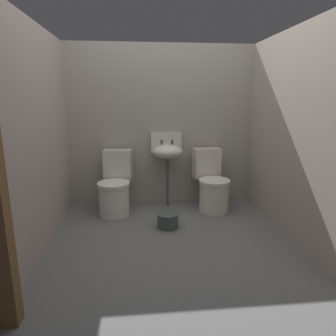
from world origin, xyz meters
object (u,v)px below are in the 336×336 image
sink (167,151)px  bucket (168,220)px  toilet_left (115,188)px  toilet_right (212,185)px

sink → bucket: bearing=-95.1°
toilet_left → sink: 0.83m
toilet_left → bucket: 0.85m
sink → toilet_right: bearing=-18.3°
toilet_right → bucket: size_ratio=3.05×
toilet_left → toilet_right: same height
toilet_right → bucket: (-0.63, -0.54, -0.23)m
toilet_left → sink: (0.68, 0.19, 0.43)m
toilet_left → bucket: size_ratio=3.05×
bucket → toilet_left: bearing=138.8°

